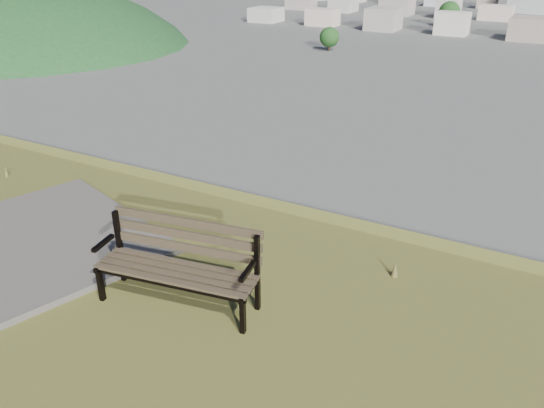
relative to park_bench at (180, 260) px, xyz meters
The scene contains 1 object.
park_bench is the anchor object (origin of this frame).
Camera 1 is at (3.59, -1.82, 28.33)m, focal length 35.00 mm.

